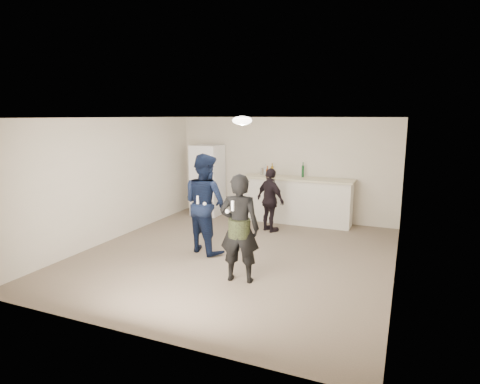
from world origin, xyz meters
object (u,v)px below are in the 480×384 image
at_px(shaker, 262,171).
at_px(spectator, 270,200).
at_px(fridge, 208,180).
at_px(counter, 296,201).
at_px(man, 205,203).
at_px(woman, 239,228).

height_order(shaker, spectator, spectator).
bearing_deg(fridge, shaker, 8.20).
bearing_deg(spectator, fridge, 7.11).
relative_size(counter, fridge, 1.44).
bearing_deg(counter, spectator, -108.72).
height_order(counter, man, man).
distance_m(fridge, shaker, 1.45).
height_order(woman, spectator, woman).
xyz_separation_m(fridge, shaker, (1.41, 0.20, 0.28)).
bearing_deg(man, woman, 160.24).
distance_m(counter, shaker, 1.14).
distance_m(counter, man, 2.91).
height_order(counter, spectator, spectator).
bearing_deg(counter, fridge, -178.28).
distance_m(man, woman, 1.53).
bearing_deg(fridge, man, -63.49).
distance_m(counter, fridge, 2.36).
relative_size(fridge, woman, 1.07).
bearing_deg(woman, shaker, -84.87).
distance_m(fridge, spectator, 2.20).
xyz_separation_m(fridge, man, (1.31, -2.62, 0.03)).
height_order(man, woman, man).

